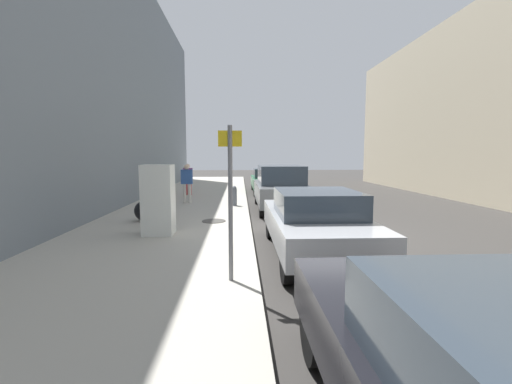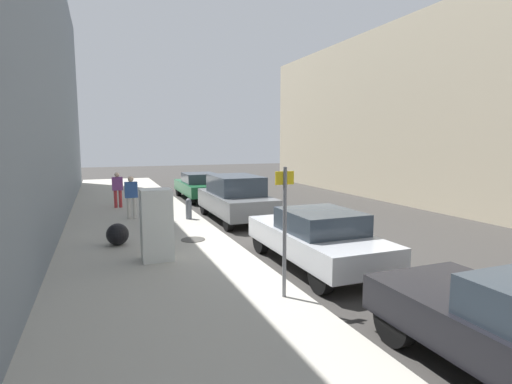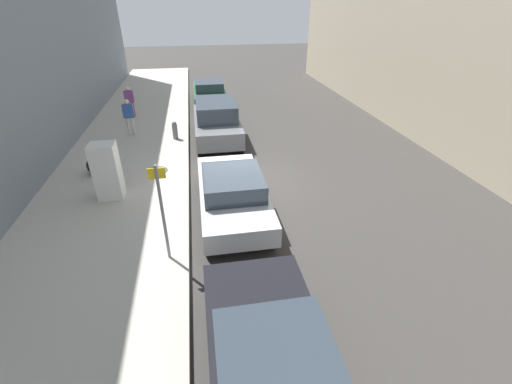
{
  "view_description": "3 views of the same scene",
  "coord_description": "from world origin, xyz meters",
  "px_view_note": "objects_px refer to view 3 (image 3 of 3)",
  "views": [
    {
      "loc": [
        -2.06,
        -8.91,
        2.14
      ],
      "look_at": [
        -1.69,
        -0.98,
        1.28
      ],
      "focal_mm": 24.0,
      "sensor_mm": 36.0,
      "label": 1
    },
    {
      "loc": [
        -5.28,
        -10.1,
        3.04
      ],
      "look_at": [
        -0.7,
        1.59,
        1.43
      ],
      "focal_mm": 28.0,
      "sensor_mm": 36.0,
      "label": 2
    },
    {
      "loc": [
        -1.27,
        -10.25,
        5.53
      ],
      "look_at": [
        0.19,
        -1.87,
        0.7
      ],
      "focal_mm": 24.0,
      "sensor_mm": 36.0,
      "label": 3
    }
  ],
  "objects_px": {
    "street_sign_post": "(162,209)",
    "parked_suv_gray": "(216,121)",
    "fire_hydrant": "(175,130)",
    "parked_sedan_dark": "(275,377)",
    "parked_sedan_green": "(209,92)",
    "trash_bag": "(96,165)",
    "pedestrian_walking_far": "(130,100)",
    "parked_sedan_silver": "(233,193)",
    "pedestrian_standing_near": "(129,115)",
    "discarded_refrigerator": "(107,171)"
  },
  "relations": [
    {
      "from": "pedestrian_standing_near",
      "to": "parked_sedan_silver",
      "type": "relative_size",
      "value": 0.36
    },
    {
      "from": "discarded_refrigerator",
      "to": "parked_sedan_dark",
      "type": "distance_m",
      "value": 7.77
    },
    {
      "from": "fire_hydrant",
      "to": "parked_suv_gray",
      "type": "bearing_deg",
      "value": -0.61
    },
    {
      "from": "fire_hydrant",
      "to": "parked_sedan_silver",
      "type": "height_order",
      "value": "parked_sedan_silver"
    },
    {
      "from": "trash_bag",
      "to": "parked_sedan_dark",
      "type": "xyz_separation_m",
      "value": [
        4.43,
        -8.68,
        0.26
      ]
    },
    {
      "from": "pedestrian_walking_far",
      "to": "parked_suv_gray",
      "type": "xyz_separation_m",
      "value": [
        4.13,
        -3.66,
        -0.16
      ]
    },
    {
      "from": "discarded_refrigerator",
      "to": "pedestrian_standing_near",
      "type": "height_order",
      "value": "discarded_refrigerator"
    },
    {
      "from": "parked_sedan_dark",
      "to": "parked_suv_gray",
      "type": "distance_m",
      "value": 11.65
    },
    {
      "from": "parked_suv_gray",
      "to": "discarded_refrigerator",
      "type": "bearing_deg",
      "value": -127.0
    },
    {
      "from": "trash_bag",
      "to": "pedestrian_walking_far",
      "type": "xyz_separation_m",
      "value": [
        0.3,
        6.64,
        0.56
      ]
    },
    {
      "from": "street_sign_post",
      "to": "trash_bag",
      "type": "relative_size",
      "value": 3.96
    },
    {
      "from": "street_sign_post",
      "to": "trash_bag",
      "type": "height_order",
      "value": "street_sign_post"
    },
    {
      "from": "discarded_refrigerator",
      "to": "parked_sedan_green",
      "type": "height_order",
      "value": "discarded_refrigerator"
    },
    {
      "from": "pedestrian_standing_near",
      "to": "parked_sedan_dark",
      "type": "relative_size",
      "value": 0.34
    },
    {
      "from": "street_sign_post",
      "to": "pedestrian_walking_far",
      "type": "relative_size",
      "value": 1.57
    },
    {
      "from": "pedestrian_walking_far",
      "to": "street_sign_post",
      "type": "bearing_deg",
      "value": 4.05
    },
    {
      "from": "pedestrian_walking_far",
      "to": "parked_sedan_green",
      "type": "height_order",
      "value": "pedestrian_walking_far"
    },
    {
      "from": "trash_bag",
      "to": "pedestrian_walking_far",
      "type": "relative_size",
      "value": 0.4
    },
    {
      "from": "parked_suv_gray",
      "to": "parked_sedan_green",
      "type": "xyz_separation_m",
      "value": [
        0.0,
        6.02,
        -0.17
      ]
    },
    {
      "from": "parked_sedan_silver",
      "to": "pedestrian_walking_far",
      "type": "bearing_deg",
      "value": 112.76
    },
    {
      "from": "pedestrian_walking_far",
      "to": "parked_sedan_dark",
      "type": "xyz_separation_m",
      "value": [
        4.13,
        -15.31,
        -0.3
      ]
    },
    {
      "from": "discarded_refrigerator",
      "to": "pedestrian_standing_near",
      "type": "relative_size",
      "value": 1.1
    },
    {
      "from": "parked_sedan_dark",
      "to": "parked_sedan_silver",
      "type": "xyz_separation_m",
      "value": [
        0.0,
        5.48,
        -0.01
      ]
    },
    {
      "from": "pedestrian_standing_near",
      "to": "parked_suv_gray",
      "type": "bearing_deg",
      "value": -38.36
    },
    {
      "from": "pedestrian_standing_near",
      "to": "parked_sedan_green",
      "type": "bearing_deg",
      "value": 28.88
    },
    {
      "from": "discarded_refrigerator",
      "to": "parked_sedan_green",
      "type": "xyz_separation_m",
      "value": [
        3.59,
        10.78,
        -0.32
      ]
    },
    {
      "from": "street_sign_post",
      "to": "parked_suv_gray",
      "type": "relative_size",
      "value": 0.54
    },
    {
      "from": "street_sign_post",
      "to": "trash_bag",
      "type": "bearing_deg",
      "value": 118.33
    },
    {
      "from": "fire_hydrant",
      "to": "parked_sedan_dark",
      "type": "relative_size",
      "value": 0.17
    },
    {
      "from": "fire_hydrant",
      "to": "pedestrian_standing_near",
      "type": "distance_m",
      "value": 2.2
    },
    {
      "from": "trash_bag",
      "to": "pedestrian_standing_near",
      "type": "bearing_deg",
      "value": 80.26
    },
    {
      "from": "discarded_refrigerator",
      "to": "parked_sedan_silver",
      "type": "relative_size",
      "value": 0.39
    },
    {
      "from": "parked_sedan_dark",
      "to": "parked_sedan_silver",
      "type": "bearing_deg",
      "value": 90.0
    },
    {
      "from": "parked_suv_gray",
      "to": "parked_sedan_green",
      "type": "bearing_deg",
      "value": 90.0
    },
    {
      "from": "pedestrian_standing_near",
      "to": "pedestrian_walking_far",
      "type": "bearing_deg",
      "value": 72.81
    },
    {
      "from": "discarded_refrigerator",
      "to": "parked_suv_gray",
      "type": "xyz_separation_m",
      "value": [
        3.59,
        4.76,
        -0.16
      ]
    },
    {
      "from": "fire_hydrant",
      "to": "discarded_refrigerator",
      "type": "bearing_deg",
      "value": -110.38
    },
    {
      "from": "parked_sedan_silver",
      "to": "parked_sedan_green",
      "type": "distance_m",
      "value": 12.19
    },
    {
      "from": "parked_sedan_silver",
      "to": "parked_sedan_green",
      "type": "xyz_separation_m",
      "value": [
        -0.0,
        12.19,
        -0.02
      ]
    },
    {
      "from": "pedestrian_walking_far",
      "to": "pedestrian_standing_near",
      "type": "distance_m",
      "value": 2.78
    },
    {
      "from": "pedestrian_walking_far",
      "to": "parked_sedan_dark",
      "type": "bearing_deg",
      "value": 7.47
    },
    {
      "from": "fire_hydrant",
      "to": "trash_bag",
      "type": "xyz_separation_m",
      "value": [
        -2.61,
        -2.99,
        -0.09
      ]
    },
    {
      "from": "trash_bag",
      "to": "pedestrian_walking_far",
      "type": "bearing_deg",
      "value": 87.43
    },
    {
      "from": "fire_hydrant",
      "to": "pedestrian_walking_far",
      "type": "xyz_separation_m",
      "value": [
        -2.31,
        3.64,
        0.47
      ]
    },
    {
      "from": "street_sign_post",
      "to": "parked_sedan_silver",
      "type": "distance_m",
      "value": 2.62
    },
    {
      "from": "trash_bag",
      "to": "parked_suv_gray",
      "type": "bearing_deg",
      "value": 33.89
    },
    {
      "from": "parked_suv_gray",
      "to": "parked_sedan_green",
      "type": "height_order",
      "value": "parked_suv_gray"
    },
    {
      "from": "parked_sedan_green",
      "to": "discarded_refrigerator",
      "type": "bearing_deg",
      "value": -108.41
    },
    {
      "from": "pedestrian_walking_far",
      "to": "parked_sedan_silver",
      "type": "relative_size",
      "value": 0.35
    },
    {
      "from": "parked_sedan_dark",
      "to": "pedestrian_standing_near",
      "type": "bearing_deg",
      "value": 106.67
    }
  ]
}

